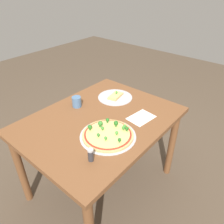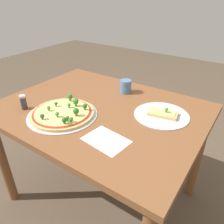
{
  "view_description": "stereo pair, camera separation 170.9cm",
  "coord_description": "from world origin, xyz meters",
  "views": [
    {
      "loc": [
        0.98,
        0.95,
        1.69
      ],
      "look_at": [
        -0.11,
        0.03,
        0.77
      ],
      "focal_mm": 35.0,
      "sensor_mm": 36.0,
      "label": 1
    },
    {
      "loc": [
        -0.69,
        0.88,
        1.36
      ],
      "look_at": [
        -0.11,
        0.03,
        0.77
      ],
      "focal_mm": 35.0,
      "sensor_mm": 36.0,
      "label": 2
    }
  ],
  "objects": [
    {
      "name": "paper_menu",
      "position": [
        -0.21,
        0.23,
        0.75
      ],
      "size": [
        0.22,
        0.17,
        0.0
      ],
      "primitive_type": "cube",
      "rotation": [
        0.0,
        0.0,
        -0.12
      ],
      "color": "white",
      "rests_on": "dining_table"
    },
    {
      "name": "condiment_shaker",
      "position": [
        0.35,
        0.26,
        0.79
      ],
      "size": [
        0.04,
        0.04,
        0.09
      ],
      "color": "#333338",
      "rests_on": "dining_table"
    },
    {
      "name": "pizza_tray_slice",
      "position": [
        -0.33,
        -0.12,
        0.75
      ],
      "size": [
        0.3,
        0.3,
        0.05
      ],
      "color": "#B7B7BC",
      "rests_on": "dining_table"
    },
    {
      "name": "dining_table",
      "position": [
        0.0,
        0.0,
        0.65
      ],
      "size": [
        1.18,
        0.9,
        0.75
      ],
      "color": "brown",
      "rests_on": "ground_plane"
    },
    {
      "name": "ground_plane",
      "position": [
        0.0,
        0.0,
        0.0
      ],
      "size": [
        8.0,
        8.0,
        0.0
      ],
      "primitive_type": "plane",
      "color": "brown"
    },
    {
      "name": "pizza_tray_whole",
      "position": [
        0.12,
        0.18,
        0.76
      ],
      "size": [
        0.38,
        0.38,
        0.07
      ],
      "color": "#B7B7BC",
      "rests_on": "dining_table"
    },
    {
      "name": "drinking_cup",
      "position": [
        -0.01,
        -0.27,
        0.79
      ],
      "size": [
        0.07,
        0.07,
        0.09
      ],
      "primitive_type": "cylinder",
      "color": "#4C7099",
      "rests_on": "dining_table"
    }
  ]
}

